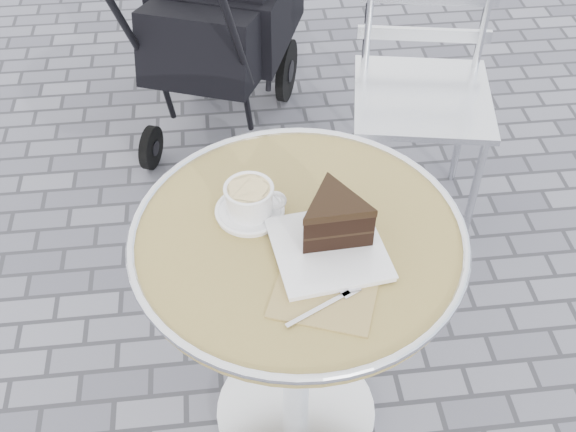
{
  "coord_description": "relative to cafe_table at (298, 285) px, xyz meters",
  "views": [
    {
      "loc": [
        -0.14,
        -1.03,
        1.83
      ],
      "look_at": [
        -0.02,
        0.01,
        0.78
      ],
      "focal_mm": 45.0,
      "sensor_mm": 36.0,
      "label": 1
    }
  ],
  "objects": [
    {
      "name": "cafe_table",
      "position": [
        0.0,
        0.0,
        0.0
      ],
      "size": [
        0.72,
        0.72,
        0.74
      ],
      "color": "silver",
      "rests_on": "ground"
    },
    {
      "name": "baby_stroller",
      "position": [
        -0.12,
        1.38,
        -0.13
      ],
      "size": [
        0.71,
        1.01,
        0.96
      ],
      "rotation": [
        0.0,
        0.0,
        -0.35
      ],
      "color": "black",
      "rests_on": "ground"
    },
    {
      "name": "cappuccino_set",
      "position": [
        -0.09,
        0.08,
        0.2
      ],
      "size": [
        0.15,
        0.15,
        0.07
      ],
      "rotation": [
        0.0,
        0.0,
        -0.17
      ],
      "color": "white",
      "rests_on": "cafe_table"
    },
    {
      "name": "cake_plate_set",
      "position": [
        0.07,
        -0.04,
        0.22
      ],
      "size": [
        0.28,
        0.37,
        0.12
      ],
      "rotation": [
        0.0,
        0.0,
        0.13
      ],
      "color": "#9E8156",
      "rests_on": "cafe_table"
    },
    {
      "name": "ground",
      "position": [
        0.0,
        0.0,
        -0.57
      ],
      "size": [
        80.0,
        80.0,
        0.0
      ],
      "primitive_type": "plane",
      "color": "slate",
      "rests_on": "ground"
    },
    {
      "name": "bistro_chair",
      "position": [
        0.51,
        0.88,
        0.02
      ],
      "size": [
        0.5,
        0.5,
        0.95
      ],
      "rotation": [
        0.0,
        0.0,
        -0.19
      ],
      "color": "silver",
      "rests_on": "ground"
    }
  ]
}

